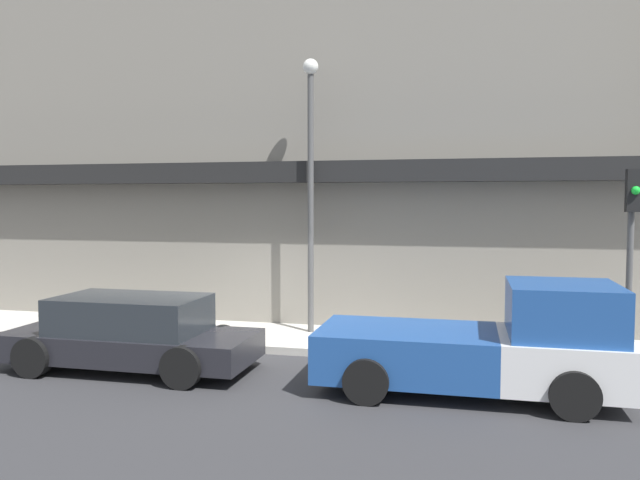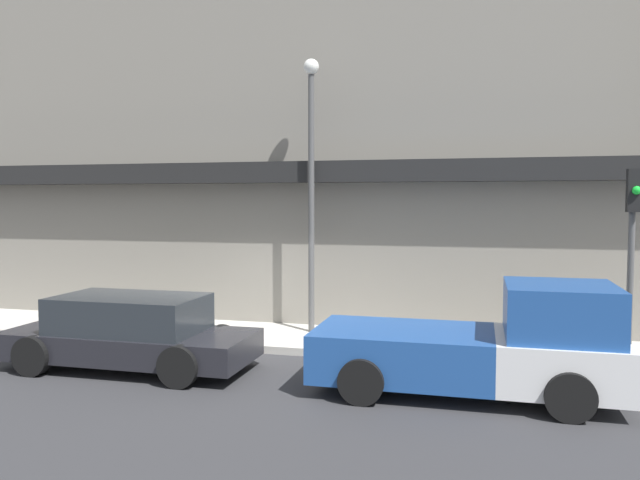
{
  "view_description": "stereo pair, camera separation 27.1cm",
  "coord_description": "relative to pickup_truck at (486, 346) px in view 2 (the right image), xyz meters",
  "views": [
    {
      "loc": [
        4.52,
        -12.33,
        3.24
      ],
      "look_at": [
        1.36,
        0.98,
        2.37
      ],
      "focal_mm": 35.0,
      "sensor_mm": 36.0,
      "label": 1
    },
    {
      "loc": [
        4.79,
        -12.27,
        3.24
      ],
      "look_at": [
        1.36,
        0.98,
        2.37
      ],
      "focal_mm": 35.0,
      "sensor_mm": 36.0,
      "label": 2
    }
  ],
  "objects": [
    {
      "name": "ground_plane",
      "position": [
        -4.9,
        1.73,
        -0.83
      ],
      "size": [
        80.0,
        80.0,
        0.0
      ],
      "primitive_type": "plane",
      "color": "#2D2D30"
    },
    {
      "name": "traffic_light",
      "position": [
        2.64,
        2.18,
        1.85
      ],
      "size": [
        0.28,
        0.42,
        3.66
      ],
      "color": "#4C4C4C",
      "rests_on": "sidewalk"
    },
    {
      "name": "building",
      "position": [
        -4.89,
        5.66,
        4.01
      ],
      "size": [
        19.8,
        3.8,
        9.75
      ],
      "color": "gray",
      "rests_on": "ground"
    },
    {
      "name": "parked_car",
      "position": [
        -6.61,
        -0.0,
        -0.13
      ],
      "size": [
        4.79,
        2.05,
        1.41
      ],
      "rotation": [
        0.0,
        0.0,
        0.02
      ],
      "color": "black",
      "rests_on": "ground"
    },
    {
      "name": "fire_hydrant",
      "position": [
        -7.29,
        2.57,
        -0.34
      ],
      "size": [
        0.17,
        0.17,
        0.65
      ],
      "color": "#196633",
      "rests_on": "sidewalk"
    },
    {
      "name": "pickup_truck",
      "position": [
        0.0,
        0.0,
        0.0
      ],
      "size": [
        5.0,
        2.2,
        1.9
      ],
      "rotation": [
        0.0,
        0.0,
        0.01
      ],
      "color": "silver",
      "rests_on": "ground"
    },
    {
      "name": "street_lamp",
      "position": [
        -3.92,
        3.38,
        3.21
      ],
      "size": [
        0.36,
        0.36,
        6.3
      ],
      "color": "#4C4C4C",
      "rests_on": "sidewalk"
    },
    {
      "name": "sidewalk",
      "position": [
        -4.9,
        2.95,
        -0.75
      ],
      "size": [
        36.0,
        2.45,
        0.17
      ],
      "color": "#B7B2A8",
      "rests_on": "ground"
    }
  ]
}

